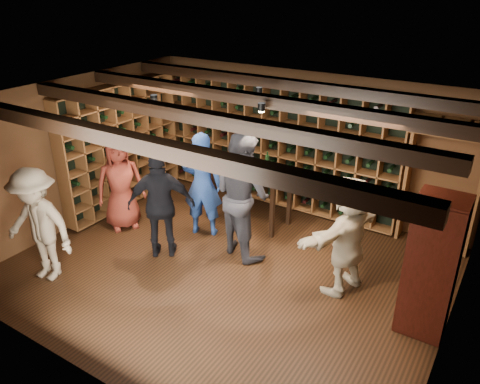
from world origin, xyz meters
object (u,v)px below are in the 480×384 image
Objects in this scene: guest_woman_black at (161,205)px; guest_khaki at (38,225)px; guest_red_floral at (120,183)px; tasting_table at (251,175)px; display_cabinet at (431,269)px; guest_beige at (348,236)px; man_blue_shirt at (202,184)px; man_grey_suit at (242,195)px.

guest_woman_black is 1.02× the size of guest_khaki.
tasting_table is (1.75, 1.33, 0.06)m from guest_red_floral.
guest_red_floral is at bearing -179.23° from display_cabinet.
display_cabinet is at bearing 94.20° from guest_beige.
guest_khaki is at bearing -44.10° from guest_beige.
man_blue_shirt is 2.55m from guest_beige.
guest_khaki is at bearing 17.44° from guest_woman_black.
guest_red_floral is (-2.15, -0.39, -0.17)m from man_grey_suit.
guest_beige is (3.69, 2.01, -0.01)m from guest_khaki.
display_cabinet is 1.05× the size of guest_khaki.
guest_khaki is 4.20m from guest_beige.
man_grey_suit is 2.89m from guest_khaki.
guest_red_floral is at bearing -67.80° from guest_beige.
guest_beige is at bearing 152.34° from man_blue_shirt.
guest_red_floral is 0.97× the size of guest_beige.
guest_red_floral is 1.19× the size of tasting_table.
man_blue_shirt is at bearing -132.21° from guest_woman_black.
guest_woman_black is (-0.97, -0.72, -0.12)m from man_grey_suit.
man_blue_shirt reaches higher than tasting_table.
man_blue_shirt is at bearing 9.43° from man_grey_suit.
guest_beige reaches higher than tasting_table.
guest_woman_black is 1.03× the size of guest_beige.
guest_khaki is at bearing -159.94° from display_cabinet.
display_cabinet is 3.68m from man_blue_shirt.
guest_beige is at bearing 158.71° from guest_woman_black.
tasting_table is (1.61, 3.01, 0.03)m from guest_khaki.
guest_beige is (2.54, -0.23, -0.05)m from man_blue_shirt.
guest_woman_black is at bearing 56.52° from man_grey_suit.
guest_khaki is (-4.79, -1.75, -0.02)m from display_cabinet.
display_cabinet is 4.94m from guest_red_floral.
man_grey_suit is at bearing -178.43° from guest_woman_black.
guest_khaki is at bearing -141.96° from guest_red_floral.
man_grey_suit is 1.18× the size of guest_beige.
man_blue_shirt is 1.05× the size of guest_khaki.
guest_woman_black is at bearing 42.75° from guest_khaki.
guest_woman_black reaches higher than guest_beige.
guest_woman_black is (1.19, -0.33, 0.05)m from guest_red_floral.
man_blue_shirt is 0.88m from man_grey_suit.
guest_beige is at bearing 166.83° from display_cabinet.
guest_khaki is 1.23× the size of tasting_table.
tasting_table is at bearing -143.12° from man_blue_shirt.
tasting_table is at bearing -98.29° from guest_beige.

